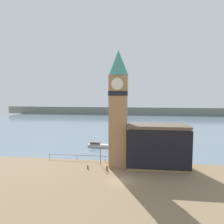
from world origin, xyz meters
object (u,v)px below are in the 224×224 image
(pier_building, at_px, (158,146))
(mooring_bollard_near, at_px, (107,168))
(boat_near, at_px, (98,145))
(mooring_bollard_far, at_px, (88,167))
(lamp_post, at_px, (100,151))
(clock_tower, at_px, (118,105))

(pier_building, height_order, mooring_bollard_near, pier_building)
(boat_near, bearing_deg, mooring_bollard_far, -81.11)
(mooring_bollard_far, height_order, lamp_post, lamp_post)
(pier_building, distance_m, lamp_post, 11.55)
(clock_tower, distance_m, mooring_bollard_far, 13.46)
(clock_tower, height_order, boat_near, clock_tower)
(lamp_post, bearing_deg, mooring_bollard_near, -58.02)
(boat_near, bearing_deg, lamp_post, -72.37)
(lamp_post, bearing_deg, clock_tower, 4.71)
(mooring_bollard_near, bearing_deg, boat_near, 106.51)
(mooring_bollard_far, bearing_deg, pier_building, 10.00)
(clock_tower, height_order, lamp_post, clock_tower)
(mooring_bollard_far, bearing_deg, mooring_bollard_near, -4.37)
(mooring_bollard_far, bearing_deg, lamp_post, 50.52)
(mooring_bollard_far, relative_size, lamp_post, 0.17)
(pier_building, xyz_separation_m, mooring_bollard_near, (-9.71, -2.68, -3.84))
(pier_building, relative_size, mooring_bollard_far, 17.21)
(mooring_bollard_near, xyz_separation_m, mooring_bollard_far, (-3.81, 0.29, -0.08))
(clock_tower, relative_size, mooring_bollard_near, 27.74)
(mooring_bollard_near, distance_m, mooring_bollard_far, 3.82)
(pier_building, xyz_separation_m, lamp_post, (-11.45, 0.12, -1.47))
(mooring_bollard_far, distance_m, lamp_post, 4.07)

